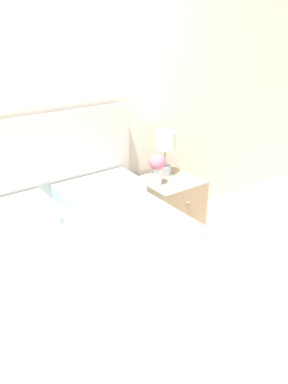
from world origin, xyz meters
name	(u,v)px	position (x,y,z in m)	size (l,w,h in m)	color
ground_plane	(51,262)	(0.00, 0.00, 0.00)	(12.00, 12.00, 0.00)	#CCB28E
wall_back	(28,105)	(0.00, 0.07, 1.30)	(8.00, 0.06, 2.60)	silver
bed	(112,299)	(0.00, -1.01, 0.31)	(1.54, 2.17, 1.24)	tan
nightstand	(169,209)	(1.06, -0.25, 0.28)	(0.49, 0.49, 0.57)	tan
table_lamp	(165,146)	(1.09, -0.14, 0.84)	(0.18, 0.18, 0.40)	#A8B2BC
flower_vase	(157,166)	(0.91, -0.26, 0.74)	(0.14, 0.14, 0.27)	white
teacup	(178,181)	(1.05, -0.37, 0.60)	(0.13, 0.13, 0.06)	white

